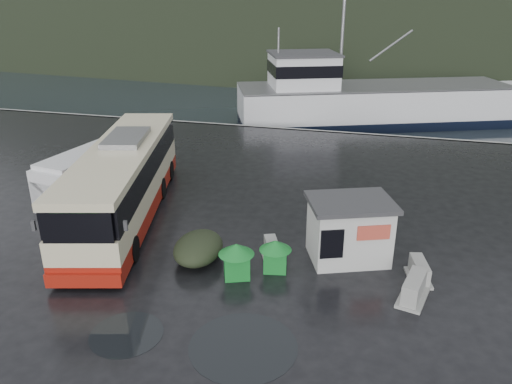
% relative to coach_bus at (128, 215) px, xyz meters
% --- Properties ---
extents(ground, '(160.00, 160.00, 0.00)m').
position_rel_coach_bus_xyz_m(ground, '(4.13, -2.18, 0.00)').
color(ground, black).
rests_on(ground, ground).
extents(harbor_water, '(300.00, 180.00, 0.02)m').
position_rel_coach_bus_xyz_m(harbor_water, '(4.13, 107.82, 0.00)').
color(harbor_water, black).
rests_on(harbor_water, ground).
extents(quay_edge, '(160.00, 0.60, 1.50)m').
position_rel_coach_bus_xyz_m(quay_edge, '(4.13, 17.82, 0.00)').
color(quay_edge, '#999993').
rests_on(quay_edge, ground).
extents(headland, '(780.00, 540.00, 570.00)m').
position_rel_coach_bus_xyz_m(headland, '(14.13, 247.82, 0.00)').
color(headland, black).
rests_on(headland, ground).
extents(coach_bus, '(6.56, 13.79, 3.79)m').
position_rel_coach_bus_xyz_m(coach_bus, '(0.00, 0.00, 0.00)').
color(coach_bus, beige).
rests_on(coach_bus, ground).
extents(white_van, '(3.16, 6.55, 2.62)m').
position_rel_coach_bus_xyz_m(white_van, '(-2.83, 1.57, 0.00)').
color(white_van, silver).
rests_on(white_van, ground).
extents(waste_bin_left, '(1.29, 1.29, 1.39)m').
position_rel_coach_bus_xyz_m(waste_bin_left, '(6.76, -3.95, 0.00)').
color(waste_bin_left, '#167E2B').
rests_on(waste_bin_left, ground).
extents(waste_bin_right, '(1.07, 1.07, 1.28)m').
position_rel_coach_bus_xyz_m(waste_bin_right, '(8.10, -3.11, 0.00)').
color(waste_bin_right, '#167E2B').
rests_on(waste_bin_right, ground).
extents(dome_tent, '(2.13, 2.86, 1.07)m').
position_rel_coach_bus_xyz_m(dome_tent, '(4.89, -3.15, 0.00)').
color(dome_tent, '#242D1B').
rests_on(dome_tent, ground).
extents(ticket_kiosk, '(4.00, 3.54, 2.59)m').
position_rel_coach_bus_xyz_m(ticket_kiosk, '(10.79, -1.48, 0.00)').
color(ticket_kiosk, silver).
rests_on(ticket_kiosk, ground).
extents(jersey_barrier_a, '(1.28, 1.71, 0.77)m').
position_rel_coach_bus_xyz_m(jersey_barrier_a, '(7.79, -2.31, 0.00)').
color(jersey_barrier_a, '#999993').
rests_on(jersey_barrier_a, ground).
extents(jersey_barrier_b, '(1.30, 1.94, 0.89)m').
position_rel_coach_bus_xyz_m(jersey_barrier_b, '(13.34, -3.85, 0.00)').
color(jersey_barrier_b, '#999993').
rests_on(jersey_barrier_b, ground).
extents(jersey_barrier_c, '(1.07, 1.66, 0.77)m').
position_rel_coach_bus_xyz_m(jersey_barrier_c, '(13.59, -2.45, 0.00)').
color(jersey_barrier_c, '#999993').
rests_on(jersey_barrier_c, ground).
extents(fishing_trawler, '(29.31, 16.63, 11.61)m').
position_rel_coach_bus_xyz_m(fishing_trawler, '(10.73, 26.70, 0.00)').
color(fishing_trawler, silver).
rests_on(fishing_trawler, ground).
extents(puddles, '(9.50, 10.90, 0.01)m').
position_rel_coach_bus_xyz_m(puddles, '(8.20, -5.59, 0.01)').
color(puddles, black).
rests_on(puddles, ground).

